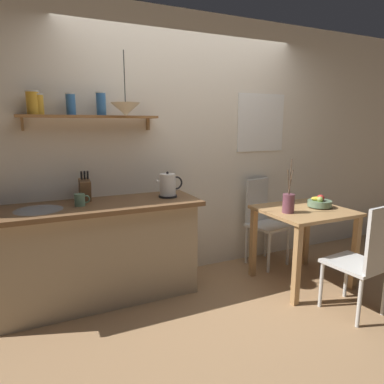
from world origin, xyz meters
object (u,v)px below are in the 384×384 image
dining_chair_near (366,257)px  dining_chair_far (263,217)px  fruit_bowl (320,202)px  electric_kettle (168,186)px  dining_table (304,222)px  pendant_lamp (126,109)px  coffee_mug_by_sink (80,200)px  knife_block (85,189)px  twig_vase (288,203)px

dining_chair_near → dining_chair_far: (-0.07, 1.30, 0.02)m
fruit_bowl → electric_kettle: 1.53m
fruit_bowl → dining_table: bearing=176.9°
pendant_lamp → coffee_mug_by_sink: bearing=-178.0°
fruit_bowl → knife_block: knife_block is taller
dining_table → twig_vase: 0.34m
knife_block → coffee_mug_by_sink: size_ratio=2.15×
dining_chair_near → fruit_bowl: dining_chair_near is taller
dining_chair_far → pendant_lamp: pendant_lamp is taller
fruit_bowl → electric_kettle: (-1.43, 0.50, 0.20)m
dining_chair_near → twig_vase: size_ratio=1.91×
twig_vase → pendant_lamp: (-1.40, 0.52, 0.86)m
electric_kettle → coffee_mug_by_sink: 0.81m
dining_chair_far → twig_vase: twig_vase is taller
dining_chair_far → fruit_bowl: 0.71m
dining_table → electric_kettle: bearing=158.5°
twig_vase → electric_kettle: size_ratio=1.92×
dining_table → electric_kettle: electric_kettle is taller
dining_chair_near → fruit_bowl: 0.77m
dining_chair_near → twig_vase: bearing=111.1°
dining_chair_near → pendant_lamp: (-1.65, 1.19, 1.20)m
dining_chair_near → knife_block: bearing=146.1°
dining_table → knife_block: (-1.99, 0.65, 0.38)m
dining_chair_far → twig_vase: bearing=-106.7°
coffee_mug_by_sink → knife_block: bearing=70.2°
twig_vase → knife_block: 1.89m
dining_chair_near → pendant_lamp: bearing=144.4°
dining_chair_near → dining_chair_far: dining_chair_far is taller
fruit_bowl → coffee_mug_by_sink: (-2.24, 0.48, 0.14)m
dining_chair_near → pendant_lamp: pendant_lamp is taller
twig_vase → dining_chair_far: bearing=73.3°
fruit_bowl → twig_vase: size_ratio=0.46×
dining_table → electric_kettle: size_ratio=3.11×
dining_chair_near → knife_block: knife_block is taller
dining_chair_far → pendant_lamp: (-1.59, -0.12, 1.18)m
dining_chair_near → twig_vase: (-0.26, 0.67, 0.34)m
coffee_mug_by_sink → pendant_lamp: 0.87m
dining_chair_far → coffee_mug_by_sink: size_ratio=7.53×
knife_block → coffee_mug_by_sink: bearing=-109.8°
dining_chair_far → dining_chair_near: bearing=-87.1°
dining_chair_near → dining_chair_far: size_ratio=0.99×
electric_kettle → twig_vase: bearing=-27.8°
dining_chair_near → coffee_mug_by_sink: size_ratio=7.48×
pendant_lamp → fruit_bowl: bearing=-15.1°
dining_chair_near → dining_chair_far: bearing=92.9°
dining_table → knife_block: bearing=162.0°
fruit_bowl → pendant_lamp: 2.09m
twig_vase → dining_table: bearing=9.2°
dining_chair_far → twig_vase: (-0.19, -0.64, 0.32)m
dining_table → dining_chair_far: dining_chair_far is taller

